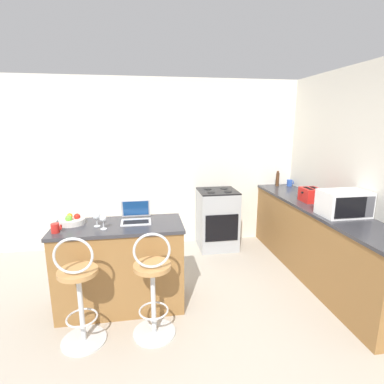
# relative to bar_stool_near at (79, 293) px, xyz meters

# --- Properties ---
(ground_plane) EXTENTS (20.00, 20.00, 0.00)m
(ground_plane) POSITION_rel_bar_stool_near_xyz_m (0.76, -0.07, -0.49)
(ground_plane) COLOR #ADA393
(wall_back) EXTENTS (12.00, 0.06, 2.60)m
(wall_back) POSITION_rel_bar_stool_near_xyz_m (0.76, 2.22, 0.81)
(wall_back) COLOR silver
(wall_back) RESTS_ON ground_plane
(breakfast_bar) EXTENTS (1.31, 0.59, 0.93)m
(breakfast_bar) POSITION_rel_bar_stool_near_xyz_m (0.32, 0.52, -0.03)
(breakfast_bar) COLOR olive
(breakfast_bar) RESTS_ON ground_plane
(counter_right) EXTENTS (0.59, 2.79, 0.93)m
(counter_right) POSITION_rel_bar_stool_near_xyz_m (2.77, 0.81, -0.03)
(counter_right) COLOR olive
(counter_right) RESTS_ON ground_plane
(bar_stool_near) EXTENTS (0.40, 0.40, 1.04)m
(bar_stool_near) POSITION_rel_bar_stool_near_xyz_m (0.00, 0.00, 0.00)
(bar_stool_near) COLOR silver
(bar_stool_near) RESTS_ON ground_plane
(bar_stool_far) EXTENTS (0.40, 0.40, 1.04)m
(bar_stool_far) POSITION_rel_bar_stool_near_xyz_m (0.64, 0.00, 0.00)
(bar_stool_far) COLOR silver
(bar_stool_far) RESTS_ON ground_plane
(laptop) EXTENTS (0.31, 0.28, 0.22)m
(laptop) POSITION_rel_bar_stool_near_xyz_m (0.50, 0.62, 0.49)
(laptop) COLOR silver
(laptop) RESTS_ON breakfast_bar
(microwave) EXTENTS (0.51, 0.35, 0.28)m
(microwave) POSITION_rel_bar_stool_near_xyz_m (2.78, 0.43, 0.57)
(microwave) COLOR white
(microwave) RESTS_ON counter_right
(toaster) EXTENTS (0.25, 0.25, 0.18)m
(toaster) POSITION_rel_bar_stool_near_xyz_m (2.76, 1.06, 0.52)
(toaster) COLOR red
(toaster) RESTS_ON counter_right
(stove_range) EXTENTS (0.59, 0.57, 0.93)m
(stove_range) POSITION_rel_bar_stool_near_xyz_m (1.71, 1.89, -0.03)
(stove_range) COLOR #9EA3A8
(stove_range) RESTS_ON ground_plane
(mug_red) EXTENTS (0.10, 0.08, 0.09)m
(mug_red) POSITION_rel_bar_stool_near_xyz_m (-0.25, 0.39, 0.48)
(mug_red) COLOR red
(mug_red) RESTS_ON breakfast_bar
(wine_glass_short) EXTENTS (0.08, 0.08, 0.15)m
(wine_glass_short) POSITION_rel_bar_stool_near_xyz_m (0.11, 0.51, 0.54)
(wine_glass_short) COLOR silver
(wine_glass_short) RESTS_ON breakfast_bar
(pepper_mill) EXTENTS (0.05, 0.05, 0.25)m
(pepper_mill) POSITION_rel_bar_stool_near_xyz_m (2.76, 2.06, 0.55)
(pepper_mill) COLOR #4C2D19
(pepper_mill) RESTS_ON counter_right
(wine_glass_tall) EXTENTS (0.07, 0.07, 0.14)m
(wine_glass_tall) POSITION_rel_bar_stool_near_xyz_m (0.19, 0.41, 0.53)
(wine_glass_tall) COLOR silver
(wine_glass_tall) RESTS_ON breakfast_bar
(mug_blue) EXTENTS (0.10, 0.09, 0.10)m
(mug_blue) POSITION_rel_bar_stool_near_xyz_m (2.96, 2.03, 0.48)
(mug_blue) COLOR #2D51AD
(mug_blue) RESTS_ON counter_right
(fruit_bowl) EXTENTS (0.26, 0.26, 0.11)m
(fruit_bowl) POSITION_rel_bar_stool_near_xyz_m (-0.15, 0.62, 0.47)
(fruit_bowl) COLOR silver
(fruit_bowl) RESTS_ON breakfast_bar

